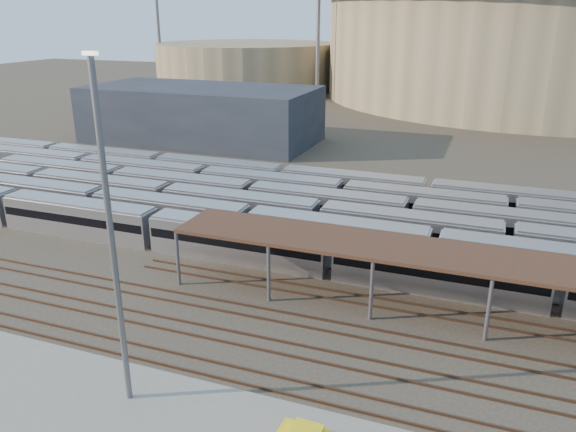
# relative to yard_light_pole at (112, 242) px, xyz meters

# --- Properties ---
(ground) EXTENTS (420.00, 420.00, 0.00)m
(ground) POSITION_rel_yard_light_pole_xyz_m (2.65, 13.58, -10.61)
(ground) COLOR #383026
(ground) RESTS_ON ground
(apron) EXTENTS (50.00, 9.00, 0.20)m
(apron) POSITION_rel_yard_light_pole_xyz_m (-2.35, -1.42, -10.51)
(apron) COLOR gray
(apron) RESTS_ON ground
(subway_trains) EXTENTS (129.98, 23.90, 3.60)m
(subway_trains) POSITION_rel_yard_light_pole_xyz_m (2.43, 32.08, -8.81)
(subway_trains) COLOR silver
(subway_trains) RESTS_ON ground
(inspection_shed) EXTENTS (60.30, 6.00, 5.30)m
(inspection_shed) POSITION_rel_yard_light_pole_xyz_m (24.65, 17.58, -5.62)
(inspection_shed) COLOR slate
(inspection_shed) RESTS_ON ground
(empty_tracks) EXTENTS (170.00, 9.62, 0.18)m
(empty_tracks) POSITION_rel_yard_light_pole_xyz_m (2.65, 8.58, -10.52)
(empty_tracks) COLOR #4C3323
(empty_tracks) RESTS_ON ground
(stadium) EXTENTS (124.00, 124.00, 32.50)m
(stadium) POSITION_rel_yard_light_pole_xyz_m (27.65, 153.58, 5.87)
(stadium) COLOR gray
(stadium) RESTS_ON ground
(secondary_arena) EXTENTS (56.00, 56.00, 14.00)m
(secondary_arena) POSITION_rel_yard_light_pole_xyz_m (-57.35, 143.58, -3.61)
(secondary_arena) COLOR gray
(secondary_arena) RESTS_ON ground
(service_building) EXTENTS (42.00, 20.00, 10.00)m
(service_building) POSITION_rel_yard_light_pole_xyz_m (-32.35, 68.58, -5.61)
(service_building) COLOR #1E232D
(service_building) RESTS_ON ground
(floodlight_0) EXTENTS (4.00, 1.00, 38.40)m
(floodlight_0) POSITION_rel_yard_light_pole_xyz_m (-27.35, 123.58, 10.04)
(floodlight_0) COLOR slate
(floodlight_0) RESTS_ON ground
(floodlight_1) EXTENTS (4.00, 1.00, 38.40)m
(floodlight_1) POSITION_rel_yard_light_pole_xyz_m (-82.35, 133.58, 10.04)
(floodlight_1) COLOR slate
(floodlight_1) RESTS_ON ground
(floodlight_3) EXTENTS (4.00, 1.00, 38.40)m
(floodlight_3) POSITION_rel_yard_light_pole_xyz_m (-7.35, 173.58, 10.04)
(floodlight_3) COLOR slate
(floodlight_3) RESTS_ON ground
(yard_light_pole) EXTENTS (0.80, 0.36, 20.64)m
(yard_light_pole) POSITION_rel_yard_light_pole_xyz_m (0.00, 0.00, 0.00)
(yard_light_pole) COLOR slate
(yard_light_pole) RESTS_ON apron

